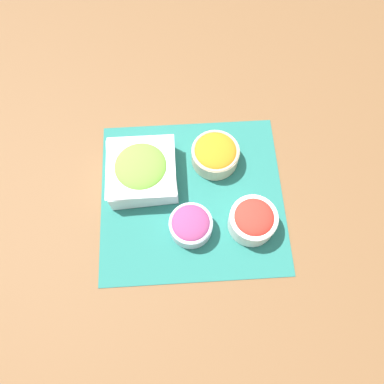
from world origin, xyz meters
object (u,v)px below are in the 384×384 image
at_px(tomato_bowl, 253,220).
at_px(lettuce_bowl, 142,170).
at_px(carrot_bowl, 215,154).
at_px(onion_bowl, 191,225).

bearing_deg(tomato_bowl, lettuce_bowl, 150.99).
distance_m(lettuce_bowl, carrot_bowl, 0.21).
xyz_separation_m(lettuce_bowl, tomato_bowl, (0.28, -0.16, -0.00)).
bearing_deg(carrot_bowl, lettuce_bowl, -168.25).
bearing_deg(carrot_bowl, tomato_bowl, -68.17).
distance_m(onion_bowl, tomato_bowl, 0.16).
relative_size(onion_bowl, carrot_bowl, 0.85).
xyz_separation_m(lettuce_bowl, carrot_bowl, (0.20, 0.04, -0.01)).
distance_m(onion_bowl, carrot_bowl, 0.22).
bearing_deg(lettuce_bowl, tomato_bowl, -29.01).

